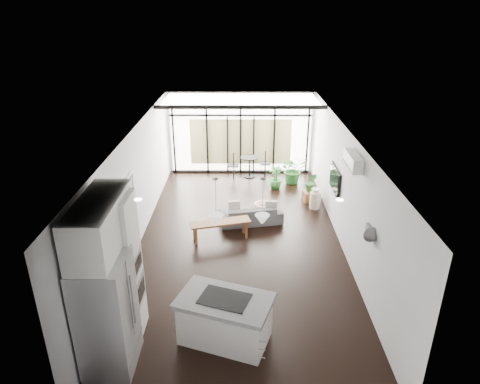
{
  "coord_description": "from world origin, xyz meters",
  "views": [
    {
      "loc": [
        0.04,
        -9.27,
        5.45
      ],
      "look_at": [
        0.0,
        0.3,
        1.25
      ],
      "focal_mm": 32.0,
      "sensor_mm": 36.0,
      "label": 1
    }
  ],
  "objects_px": {
    "pouf": "(263,210)",
    "milk_can": "(315,198)",
    "tv": "(335,180)",
    "console_bench": "(220,230)",
    "island": "(225,319)",
    "sofa": "(251,211)",
    "fridge": "(107,314)"
  },
  "relations": [
    {
      "from": "fridge",
      "to": "milk_can",
      "type": "bearing_deg",
      "value": 54.31
    },
    {
      "from": "fridge",
      "to": "console_bench",
      "type": "xyz_separation_m",
      "value": [
        1.58,
        4.11,
        -0.75
      ]
    },
    {
      "from": "pouf",
      "to": "milk_can",
      "type": "height_order",
      "value": "milk_can"
    },
    {
      "from": "island",
      "to": "pouf",
      "type": "distance_m",
      "value": 4.89
    },
    {
      "from": "pouf",
      "to": "milk_can",
      "type": "distance_m",
      "value": 1.64
    },
    {
      "from": "milk_can",
      "to": "tv",
      "type": "relative_size",
      "value": 0.56
    },
    {
      "from": "pouf",
      "to": "milk_can",
      "type": "relative_size",
      "value": 0.81
    },
    {
      "from": "pouf",
      "to": "fridge",
      "type": "bearing_deg",
      "value": -116.72
    },
    {
      "from": "milk_can",
      "to": "sofa",
      "type": "bearing_deg",
      "value": -154.15
    },
    {
      "from": "console_bench",
      "to": "tv",
      "type": "xyz_separation_m",
      "value": [
        2.95,
        0.8,
        1.06
      ]
    },
    {
      "from": "tv",
      "to": "fridge",
      "type": "bearing_deg",
      "value": -132.71
    },
    {
      "from": "island",
      "to": "pouf",
      "type": "bearing_deg",
      "value": 98.98
    },
    {
      "from": "tv",
      "to": "console_bench",
      "type": "bearing_deg",
      "value": -164.86
    },
    {
      "from": "sofa",
      "to": "milk_can",
      "type": "distance_m",
      "value": 2.09
    },
    {
      "from": "sofa",
      "to": "pouf",
      "type": "xyz_separation_m",
      "value": [
        0.34,
        0.37,
        -0.13
      ]
    },
    {
      "from": "island",
      "to": "fridge",
      "type": "xyz_separation_m",
      "value": [
        -1.82,
        -0.55,
        0.56
      ]
    },
    {
      "from": "sofa",
      "to": "milk_can",
      "type": "xyz_separation_m",
      "value": [
        1.88,
        0.91,
        -0.02
      ]
    },
    {
      "from": "tv",
      "to": "island",
      "type": "bearing_deg",
      "value": -121.85
    },
    {
      "from": "console_bench",
      "to": "milk_can",
      "type": "relative_size",
      "value": 2.46
    },
    {
      "from": "console_bench",
      "to": "island",
      "type": "bearing_deg",
      "value": -100.8
    },
    {
      "from": "sofa",
      "to": "tv",
      "type": "bearing_deg",
      "value": 166.72
    },
    {
      "from": "console_bench",
      "to": "pouf",
      "type": "relative_size",
      "value": 3.05
    },
    {
      "from": "sofa",
      "to": "console_bench",
      "type": "relative_size",
      "value": 1.12
    },
    {
      "from": "fridge",
      "to": "tv",
      "type": "xyz_separation_m",
      "value": [
        4.53,
        4.91,
        0.31
      ]
    },
    {
      "from": "island",
      "to": "console_bench",
      "type": "bearing_deg",
      "value": 113.25
    },
    {
      "from": "sofa",
      "to": "pouf",
      "type": "relative_size",
      "value": 3.41
    },
    {
      "from": "fridge",
      "to": "milk_can",
      "type": "relative_size",
      "value": 3.23
    },
    {
      "from": "island",
      "to": "sofa",
      "type": "height_order",
      "value": "island"
    },
    {
      "from": "console_bench",
      "to": "pouf",
      "type": "height_order",
      "value": "console_bench"
    },
    {
      "from": "milk_can",
      "to": "console_bench",
      "type": "bearing_deg",
      "value": -145.98
    },
    {
      "from": "pouf",
      "to": "tv",
      "type": "distance_m",
      "value": 2.19
    },
    {
      "from": "pouf",
      "to": "milk_can",
      "type": "bearing_deg",
      "value": 19.52
    }
  ]
}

